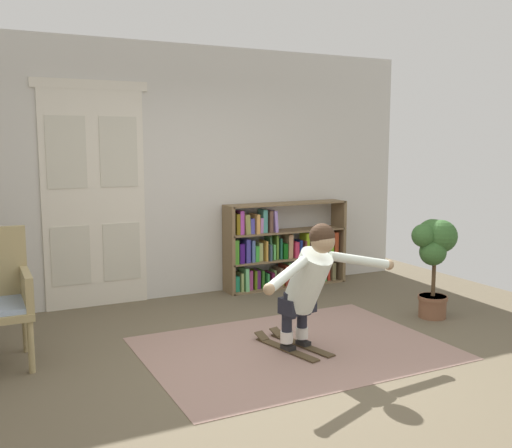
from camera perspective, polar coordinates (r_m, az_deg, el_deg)
The scene contains 8 objects.
ground_plane at distance 4.83m, azimuth 3.42°, elevation -13.84°, with size 7.20×7.20×0.00m, color brown.
back_wall at distance 6.87m, azimuth -7.38°, elevation 5.01°, with size 6.00×0.10×2.90m, color beige.
double_door at distance 6.57m, azimuth -15.47°, elevation 2.74°, with size 1.22×0.05×2.45m.
rug at distance 5.26m, azimuth 3.74°, elevation -11.96°, with size 2.57×1.87×0.01m, color gray.
bookshelf at distance 7.30m, azimuth 2.48°, elevation -2.61°, with size 1.61×0.30×1.05m.
potted_plant at distance 6.23m, azimuth 16.95°, elevation -2.43°, with size 0.47×0.40×1.02m.
skis_pair at distance 5.27m, azimuth 3.53°, elevation -11.68°, with size 0.43×0.80×0.07m.
person_skier at distance 4.95m, azimuth 5.23°, elevation -5.30°, with size 1.44×0.77×1.07m.
Camera 1 is at (-2.25, -3.89, 1.79)m, focal length 41.08 mm.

